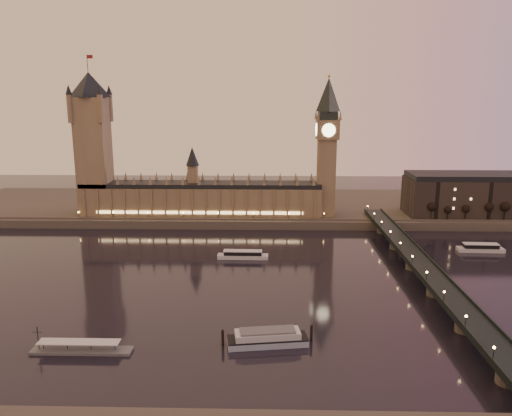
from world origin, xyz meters
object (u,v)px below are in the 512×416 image
at_px(cruise_boat_a, 243,255).
at_px(moored_barge, 268,338).
at_px(cruise_boat_b, 481,248).
at_px(pontoon_pier, 81,349).

height_order(cruise_boat_a, moored_barge, moored_barge).
bearing_deg(cruise_boat_a, cruise_boat_b, 7.38).
bearing_deg(cruise_boat_a, moored_barge, -81.09).
bearing_deg(cruise_boat_b, moored_barge, -134.84).
xyz_separation_m(cruise_boat_b, moored_barge, (-133.08, -122.65, 0.52)).
relative_size(cruise_boat_a, moored_barge, 0.85).
height_order(cruise_boat_a, pontoon_pier, pontoon_pier).
bearing_deg(moored_barge, pontoon_pier, 177.88).
relative_size(cruise_boat_b, moored_barge, 0.79).
xyz_separation_m(cruise_boat_a, moored_barge, (14.98, -105.70, 0.67)).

